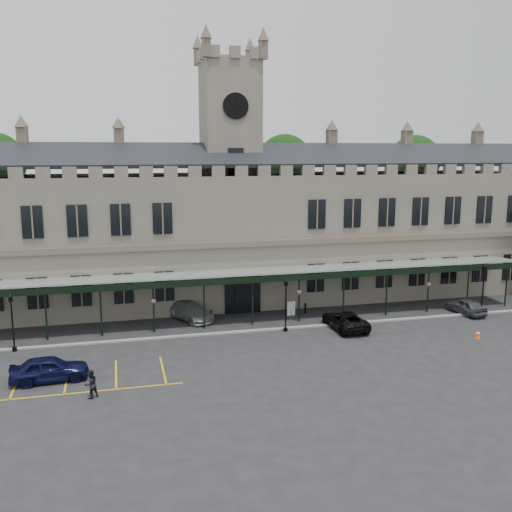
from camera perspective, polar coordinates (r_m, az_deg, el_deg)
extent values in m
plane|color=black|center=(40.75, 2.05, -9.83)|extent=(140.00, 140.00, 0.00)
cube|color=#645E53|center=(54.40, -2.53, 1.86)|extent=(60.00, 10.00, 12.00)
cube|color=brown|center=(49.36, -1.34, 1.21)|extent=(60.00, 0.35, 0.50)
cube|color=black|center=(51.34, -2.04, 10.09)|extent=(60.00, 4.77, 2.20)
cube|color=black|center=(56.24, -3.10, 10.11)|extent=(60.00, 4.77, 2.20)
cube|color=black|center=(50.31, -1.34, -3.61)|extent=(3.20, 0.18, 3.80)
cube|color=#645E53|center=(53.88, -2.57, 7.12)|extent=(5.00, 5.00, 22.00)
cylinder|color=silver|center=(51.43, -2.06, 14.77)|extent=(2.20, 0.12, 2.20)
cylinder|color=black|center=(51.36, -2.04, 14.78)|extent=(2.30, 0.04, 2.30)
cube|color=black|center=(51.29, -2.02, 9.19)|extent=(1.40, 0.12, 2.80)
cube|color=#8C9E93|center=(48.00, -0.86, -1.60)|extent=(50.00, 4.00, 0.40)
cube|color=black|center=(46.16, -0.30, -2.41)|extent=(50.00, 0.18, 0.50)
cube|color=gray|center=(45.76, 0.15, -7.45)|extent=(60.00, 0.40, 0.12)
cylinder|color=#332314|center=(63.32, -24.18, 2.16)|extent=(0.70, 0.70, 12.00)
cylinder|color=#332314|center=(64.98, 2.84, 3.26)|extent=(0.70, 0.70, 12.00)
sphere|color=black|center=(64.48, 2.89, 9.44)|extent=(6.00, 6.00, 6.00)
cylinder|color=#332314|center=(71.22, 15.29, 3.54)|extent=(0.70, 0.70, 12.00)
sphere|color=black|center=(70.76, 15.56, 9.17)|extent=(6.00, 6.00, 6.00)
cylinder|color=black|center=(44.84, -22.99, -8.58)|extent=(0.34, 0.34, 0.28)
cylinder|color=black|center=(44.33, -23.15, -6.47)|extent=(0.11, 0.11, 3.73)
cube|color=black|center=(43.82, -23.34, -3.95)|extent=(0.26, 0.26, 0.37)
cone|color=black|center=(43.74, -23.37, -3.54)|extent=(0.41, 0.41, 0.28)
cylinder|color=black|center=(45.79, 2.97, -7.34)|extent=(0.34, 0.34, 0.28)
cylinder|color=black|center=(45.29, 2.99, -5.25)|extent=(0.11, 0.11, 3.76)
cube|color=black|center=(44.78, 3.02, -2.76)|extent=(0.26, 0.26, 0.38)
cone|color=black|center=(44.71, 3.02, -2.35)|extent=(0.41, 0.41, 0.28)
cylinder|color=black|center=(54.15, 21.60, -5.26)|extent=(0.36, 0.36, 0.30)
cylinder|color=black|center=(53.71, 21.73, -3.38)|extent=(0.12, 0.12, 3.95)
cube|color=black|center=(53.27, 21.88, -1.16)|extent=(0.28, 0.28, 0.39)
cone|color=black|center=(53.21, 21.91, -0.79)|extent=(0.43, 0.43, 0.30)
cube|color=#FF5008|center=(47.23, 21.28, -7.66)|extent=(0.35, 0.35, 0.04)
cone|color=#FF5008|center=(47.14, 21.30, -7.30)|extent=(0.41, 0.41, 0.65)
cylinder|color=silver|center=(47.11, 21.31, -7.20)|extent=(0.27, 0.27, 0.09)
cylinder|color=black|center=(50.00, 3.53, -5.66)|extent=(0.06, 0.06, 0.53)
cube|color=silver|center=(49.90, 3.54, -5.26)|extent=(0.74, 0.12, 1.26)
cylinder|color=black|center=(48.36, -4.50, -5.97)|extent=(0.17, 0.17, 0.95)
cylinder|color=black|center=(50.61, 4.95, -5.23)|extent=(0.17, 0.17, 0.96)
imported|color=black|center=(38.31, -19.97, -10.55)|extent=(4.83, 2.22, 1.60)
imported|color=#919398|center=(48.96, -6.62, -5.47)|extent=(4.20, 5.56, 1.50)
imported|color=black|center=(46.73, 8.88, -6.35)|extent=(2.62, 5.27, 1.43)
imported|color=#3E4147|center=(53.58, 20.24, -4.72)|extent=(2.08, 4.23, 1.39)
imported|color=black|center=(35.09, -16.19, -12.20)|extent=(1.05, 1.00, 1.71)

